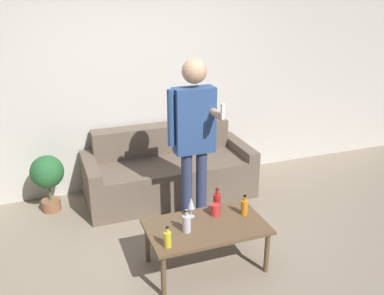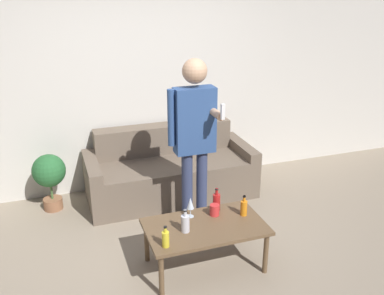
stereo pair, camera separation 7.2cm
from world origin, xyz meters
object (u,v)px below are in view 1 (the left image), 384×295
object	(u,v)px
coffee_table	(206,229)
bottle_orange	(217,201)
couch	(168,172)
person_standing_front	(194,132)

from	to	relation	value
coffee_table	bottle_orange	size ratio (longest dim) A/B	4.73
coffee_table	bottle_orange	xyz separation A→B (m)	(0.19, 0.22, 0.13)
couch	coffee_table	bearing A→B (deg)	-94.10
bottle_orange	person_standing_front	xyz separation A→B (m)	(-0.07, 0.43, 0.54)
coffee_table	person_standing_front	xyz separation A→B (m)	(0.13, 0.65, 0.67)
couch	person_standing_front	bearing A→B (deg)	-88.49
coffee_table	person_standing_front	bearing A→B (deg)	79.04
coffee_table	person_standing_front	world-z (taller)	person_standing_front
coffee_table	person_standing_front	size ratio (longest dim) A/B	0.59
couch	coffee_table	distance (m)	1.46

